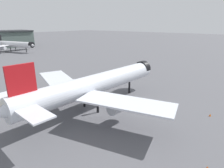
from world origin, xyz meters
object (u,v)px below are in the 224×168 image
object	(u,v)px
airliner_far_taxiway	(14,44)
traffic_cone_wingtip	(207,168)
traffic_cone_near_nose	(210,115)
airliner_near_gate	(96,84)

from	to	relation	value
airliner_far_taxiway	traffic_cone_wingtip	distance (m)	174.05
airliner_far_taxiway	traffic_cone_near_nose	xyz separation A→B (m)	(-26.59, -162.90, -5.90)
airliner_far_taxiway	traffic_cone_wingtip	size ratio (longest dim) A/B	71.41
traffic_cone_near_nose	airliner_far_taxiway	bearing A→B (deg)	80.73
airliner_near_gate	traffic_cone_near_nose	size ratio (longest dim) A/B	85.16
airliner_near_gate	airliner_far_taxiway	world-z (taller)	airliner_near_gate
traffic_cone_wingtip	airliner_near_gate	bearing A→B (deg)	77.66
airliner_near_gate	traffic_cone_near_nose	bearing A→B (deg)	-58.21
airliner_far_taxiway	traffic_cone_near_nose	size ratio (longest dim) A/B	71.79
traffic_cone_wingtip	traffic_cone_near_nose	bearing A→B (deg)	10.87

